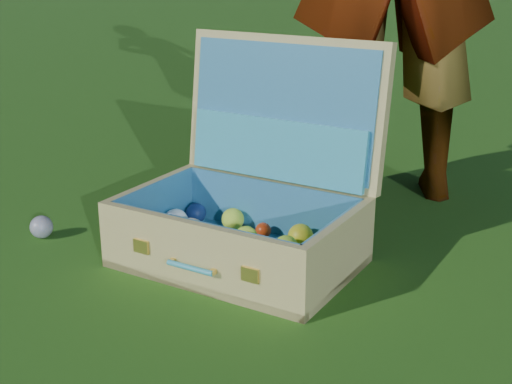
% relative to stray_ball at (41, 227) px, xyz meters
% --- Properties ---
extents(ground, '(60.00, 60.00, 0.00)m').
position_rel_stray_ball_xyz_m(ground, '(0.39, 0.09, -0.03)').
color(ground, '#215114').
rests_on(ground, ground).
extents(stray_ball, '(0.06, 0.06, 0.06)m').
position_rel_stray_ball_xyz_m(stray_ball, '(0.00, 0.00, 0.00)').
color(stray_ball, '#3E60A1').
rests_on(stray_ball, ground).
extents(suitcase, '(0.60, 0.51, 0.55)m').
position_rel_stray_ball_xyz_m(suitcase, '(0.53, 0.25, 0.12)').
color(suitcase, tan).
rests_on(suitcase, ground).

